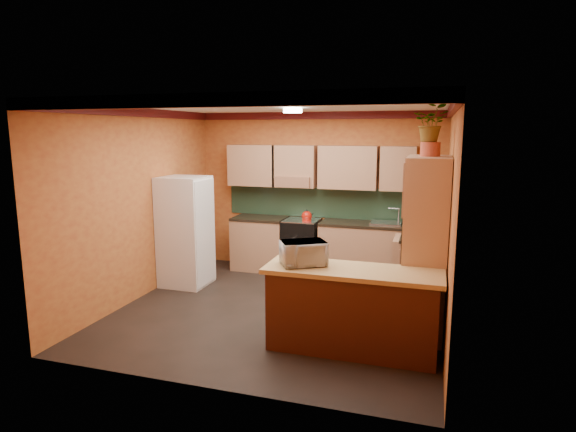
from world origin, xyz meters
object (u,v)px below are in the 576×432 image
Objects in this scene: base_cabinets_back at (338,250)px; pantry at (425,247)px; breakfast_bar at (352,312)px; microwave at (303,253)px; fridge at (185,231)px; stove at (302,246)px.

pantry is at bearing -54.40° from base_cabinets_back.
base_cabinets_back is 2.81m from breakfast_bar.
breakfast_bar is 3.76× the size of microwave.
fridge is (-2.18, -1.16, 0.41)m from base_cabinets_back.
stove is at bearing 36.77° from fridge.
fridge is at bearing -143.23° from stove.
stove is 1.90× the size of microwave.
pantry is at bearing 45.49° from breakfast_bar.
stove is at bearing 115.99° from breakfast_bar.
fridge is 0.94× the size of breakfast_bar.
stove is 0.54× the size of fridge.
base_cabinets_back and breakfast_bar have the same top height.
breakfast_bar is at bearing -64.01° from stove.
breakfast_bar is at bearing -28.44° from fridge.
breakfast_bar is (0.70, -2.72, 0.00)m from base_cabinets_back.
base_cabinets_back is 2.52m from pantry.
fridge reaches higher than microwave.
stove is 3.03m from breakfast_bar.
microwave is (-1.27, -0.73, 0.01)m from pantry.
stove reaches higher than base_cabinets_back.
microwave is at bearing 180.00° from breakfast_bar.
stove reaches higher than breakfast_bar.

